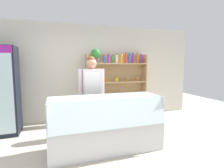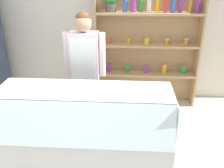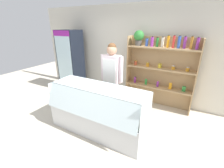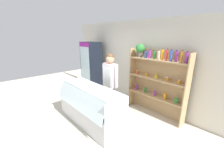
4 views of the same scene
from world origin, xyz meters
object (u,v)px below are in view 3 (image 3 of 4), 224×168
Objects in this scene: shop_clerk at (112,74)px; shelving_unit at (158,66)px; drinks_fridge at (71,62)px; deli_display_case at (98,117)px.

shelving_unit is at bearing 47.82° from shop_clerk.
drinks_fridge is 0.99× the size of shelving_unit.
shelving_unit reaches higher than drinks_fridge.
drinks_fridge is 2.03m from shop_clerk.
deli_display_case is at bearing -35.09° from drinks_fridge.
shelving_unit is at bearing 66.15° from deli_display_case.
drinks_fridge is 0.98× the size of deli_display_case.
shop_clerk is (-0.86, -0.95, -0.08)m from shelving_unit.
shelving_unit reaches higher than shop_clerk.
deli_display_case is at bearing -82.74° from shop_clerk.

